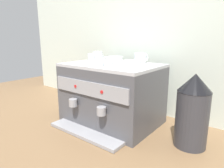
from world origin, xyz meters
TOP-DOWN VIEW (x-y plane):
  - ground_plane at (0.00, 0.00)m, footprint 4.00×4.00m
  - tiled_backsplash_wall at (0.00, 0.35)m, footprint 2.80×0.03m
  - espresso_machine at (0.00, -0.00)m, footprint 0.65×0.57m
  - ceramic_cup_0 at (0.02, -0.15)m, footprint 0.09×0.08m
  - ceramic_cup_1 at (-0.24, 0.11)m, footprint 0.08×0.11m
  - ceramic_cup_2 at (0.15, 0.14)m, footprint 0.08×0.12m
  - ceramic_cup_3 at (-0.11, -0.07)m, footprint 0.07×0.11m
  - ceramic_bowl_0 at (0.18, -0.02)m, footprint 0.11×0.11m
  - ceramic_bowl_1 at (-0.18, 0.02)m, footprint 0.09×0.09m
  - ceramic_bowl_2 at (-0.02, -0.05)m, footprint 0.10×0.10m
  - ceramic_bowl_3 at (-0.08, 0.13)m, footprint 0.12×0.12m
  - coffee_grinder at (0.56, 0.00)m, footprint 0.18×0.18m
  - milk_pitcher at (-0.44, -0.05)m, footprint 0.10×0.10m

SIDE VIEW (x-z plane):
  - ground_plane at x=0.00m, z-range 0.00..0.00m
  - milk_pitcher at x=-0.44m, z-range 0.00..0.14m
  - coffee_grinder at x=0.56m, z-range 0.00..0.42m
  - espresso_machine at x=0.00m, z-range 0.00..0.42m
  - ceramic_bowl_2 at x=-0.02m, z-range 0.43..0.46m
  - ceramic_bowl_3 at x=-0.08m, z-range 0.43..0.46m
  - ceramic_bowl_0 at x=0.18m, z-range 0.43..0.46m
  - ceramic_bowl_1 at x=-0.18m, z-range 0.43..0.47m
  - ceramic_cup_3 at x=-0.11m, z-range 0.43..0.50m
  - ceramic_cup_1 at x=-0.24m, z-range 0.43..0.50m
  - ceramic_cup_0 at x=0.02m, z-range 0.43..0.50m
  - ceramic_cup_2 at x=0.15m, z-range 0.43..0.50m
  - tiled_backsplash_wall at x=0.00m, z-range 0.00..1.12m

